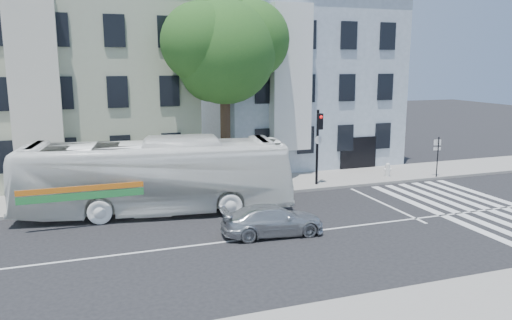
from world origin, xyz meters
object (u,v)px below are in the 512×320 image
bus (156,176)px  sedan (273,220)px  fire_hydrant (388,169)px  traffic_signal (318,138)px

bus → sedan: size_ratio=2.98×
bus → fire_hydrant: 14.48m
traffic_signal → fire_hydrant: 5.46m
bus → fire_hydrant: size_ratio=15.06×
traffic_signal → fire_hydrant: traffic_signal is taller
bus → traffic_signal: (9.30, 1.85, 1.08)m
bus → sedan: 6.29m
bus → sedan: bearing=-130.4°
bus → fire_hydrant: bearing=-71.8°
bus → fire_hydrant: (14.25, 2.30, -1.18)m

